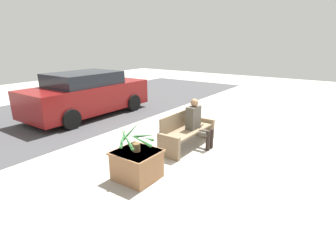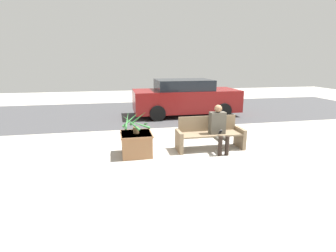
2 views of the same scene
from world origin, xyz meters
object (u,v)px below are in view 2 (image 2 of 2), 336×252
at_px(person_seated, 219,127).
at_px(potted_plant, 136,123).
at_px(bench, 210,134).
at_px(parked_car, 185,98).
at_px(planter_box, 136,143).

xyz_separation_m(person_seated, potted_plant, (-2.11, 0.10, 0.16)).
distance_m(bench, potted_plant, 2.00).
relative_size(potted_plant, parked_car, 0.16).
distance_m(planter_box, potted_plant, 0.51).
bearing_deg(person_seated, bench, 128.15).
bearing_deg(person_seated, planter_box, 177.30).
relative_size(bench, person_seated, 1.48).
height_order(bench, planter_box, bench).
xyz_separation_m(person_seated, planter_box, (-2.11, 0.10, -0.35)).
bearing_deg(planter_box, bench, 3.05).
bearing_deg(planter_box, person_seated, -2.70).
xyz_separation_m(potted_plant, parked_car, (2.46, 4.49, -0.05)).
height_order(potted_plant, parked_car, parked_car).
height_order(planter_box, parked_car, parked_car).
height_order(bench, parked_car, parked_car).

